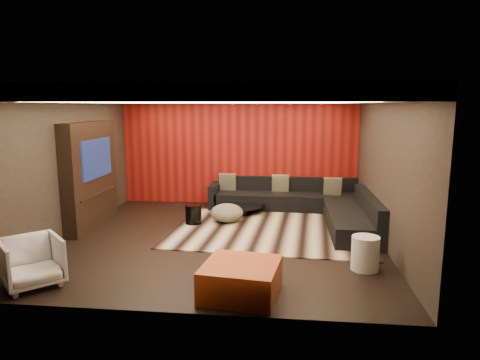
# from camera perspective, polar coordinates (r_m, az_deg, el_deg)

# --- Properties ---
(floor) EXTENTS (6.00, 6.00, 0.02)m
(floor) POSITION_cam_1_polar(r_m,az_deg,el_deg) (8.32, -2.53, -7.89)
(floor) COLOR black
(floor) RESTS_ON ground
(ceiling) EXTENTS (6.00, 6.00, 0.02)m
(ceiling) POSITION_cam_1_polar(r_m,az_deg,el_deg) (7.92, -2.69, 11.92)
(ceiling) COLOR silver
(ceiling) RESTS_ON ground
(wall_back) EXTENTS (6.00, 0.02, 2.80)m
(wall_back) POSITION_cam_1_polar(r_m,az_deg,el_deg) (10.96, -0.18, 4.02)
(wall_back) COLOR black
(wall_back) RESTS_ON ground
(wall_left) EXTENTS (0.02, 6.00, 2.80)m
(wall_left) POSITION_cam_1_polar(r_m,az_deg,el_deg) (8.96, -22.00, 1.94)
(wall_left) COLOR black
(wall_left) RESTS_ON ground
(wall_right) EXTENTS (0.02, 6.00, 2.80)m
(wall_right) POSITION_cam_1_polar(r_m,az_deg,el_deg) (8.10, 18.94, 1.34)
(wall_right) COLOR black
(wall_right) RESTS_ON ground
(red_feature_wall) EXTENTS (5.98, 0.05, 2.78)m
(red_feature_wall) POSITION_cam_1_polar(r_m,az_deg,el_deg) (10.92, -0.21, 4.00)
(red_feature_wall) COLOR #6B0C0A
(red_feature_wall) RESTS_ON ground
(soffit_back) EXTENTS (6.00, 0.60, 0.22)m
(soffit_back) POSITION_cam_1_polar(r_m,az_deg,el_deg) (10.59, -0.38, 10.80)
(soffit_back) COLOR silver
(soffit_back) RESTS_ON ground
(soffit_front) EXTENTS (6.00, 0.60, 0.22)m
(soffit_front) POSITION_cam_1_polar(r_m,az_deg,el_deg) (5.26, -7.33, 11.49)
(soffit_front) COLOR silver
(soffit_front) RESTS_ON ground
(soffit_left) EXTENTS (0.60, 4.80, 0.22)m
(soffit_left) POSITION_cam_1_polar(r_m,az_deg,el_deg) (8.75, -20.74, 10.33)
(soffit_left) COLOR silver
(soffit_left) RESTS_ON ground
(soffit_right) EXTENTS (0.60, 4.80, 0.22)m
(soffit_right) POSITION_cam_1_polar(r_m,az_deg,el_deg) (7.96, 17.26, 10.61)
(soffit_right) COLOR silver
(soffit_right) RESTS_ON ground
(cove_back) EXTENTS (4.80, 0.08, 0.04)m
(cove_back) POSITION_cam_1_polar(r_m,az_deg,el_deg) (10.25, -0.60, 10.32)
(cove_back) COLOR #FFD899
(cove_back) RESTS_ON ground
(cove_front) EXTENTS (4.80, 0.08, 0.04)m
(cove_front) POSITION_cam_1_polar(r_m,az_deg,el_deg) (5.59, -6.49, 10.50)
(cove_front) COLOR #FFD899
(cove_front) RESTS_ON ground
(cove_left) EXTENTS (0.08, 4.80, 0.04)m
(cove_left) POSITION_cam_1_polar(r_m,az_deg,el_deg) (8.60, -18.65, 9.86)
(cove_left) COLOR #FFD899
(cove_left) RESTS_ON ground
(cove_right) EXTENTS (0.08, 4.80, 0.04)m
(cove_right) POSITION_cam_1_polar(r_m,az_deg,el_deg) (7.90, 14.77, 10.08)
(cove_right) COLOR #FFD899
(cove_right) RESTS_ON ground
(tv_surround) EXTENTS (0.30, 2.00, 2.20)m
(tv_surround) POSITION_cam_1_polar(r_m,az_deg,el_deg) (9.46, -19.33, 0.66)
(tv_surround) COLOR black
(tv_surround) RESTS_ON ground
(tv_screen) EXTENTS (0.04, 1.30, 0.80)m
(tv_screen) POSITION_cam_1_polar(r_m,az_deg,el_deg) (9.35, -18.56, 2.76)
(tv_screen) COLOR black
(tv_screen) RESTS_ON ground
(tv_shelf) EXTENTS (0.04, 1.60, 0.04)m
(tv_shelf) POSITION_cam_1_polar(r_m,az_deg,el_deg) (9.46, -18.31, -1.74)
(tv_shelf) COLOR black
(tv_shelf) RESTS_ON ground
(rug) EXTENTS (4.19, 3.26, 0.02)m
(rug) POSITION_cam_1_polar(r_m,az_deg,el_deg) (8.81, 4.17, -6.73)
(rug) COLOR tan
(rug) RESTS_ON floor
(coffee_table) EXTENTS (1.69, 1.69, 0.22)m
(coffee_table) POSITION_cam_1_polar(r_m,az_deg,el_deg) (10.02, -0.27, -3.94)
(coffee_table) COLOR black
(coffee_table) RESTS_ON rug
(drum_stool) EXTENTS (0.45, 0.45, 0.41)m
(drum_stool) POSITION_cam_1_polar(r_m,az_deg,el_deg) (9.26, -6.24, -4.55)
(drum_stool) COLOR black
(drum_stool) RESTS_ON rug
(striped_pouf) EXTENTS (0.76, 0.76, 0.39)m
(striped_pouf) POSITION_cam_1_polar(r_m,az_deg,el_deg) (9.36, -1.77, -4.40)
(striped_pouf) COLOR #B9A88F
(striped_pouf) RESTS_ON rug
(white_side_table) EXTENTS (0.56, 0.56, 0.53)m
(white_side_table) POSITION_cam_1_polar(r_m,az_deg,el_deg) (7.02, 16.35, -9.35)
(white_side_table) COLOR silver
(white_side_table) RESTS_ON floor
(orange_ottoman) EXTENTS (1.11, 1.11, 0.44)m
(orange_ottoman) POSITION_cam_1_polar(r_m,az_deg,el_deg) (5.93, 0.14, -13.08)
(orange_ottoman) COLOR #AB5416
(orange_ottoman) RESTS_ON floor
(armchair) EXTENTS (1.08, 1.08, 0.71)m
(armchair) POSITION_cam_1_polar(r_m,az_deg,el_deg) (6.82, -26.00, -9.79)
(armchair) COLOR silver
(armchair) RESTS_ON floor
(sectional_sofa) EXTENTS (3.65, 3.50, 0.75)m
(sectional_sofa) POSITION_cam_1_polar(r_m,az_deg,el_deg) (9.96, 9.05, -3.36)
(sectional_sofa) COLOR black
(sectional_sofa) RESTS_ON floor
(throw_pillows) EXTENTS (2.99, 0.55, 0.44)m
(throw_pillows) POSITION_cam_1_polar(r_m,az_deg,el_deg) (10.59, 5.24, -0.50)
(throw_pillows) COLOR tan
(throw_pillows) RESTS_ON sectional_sofa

